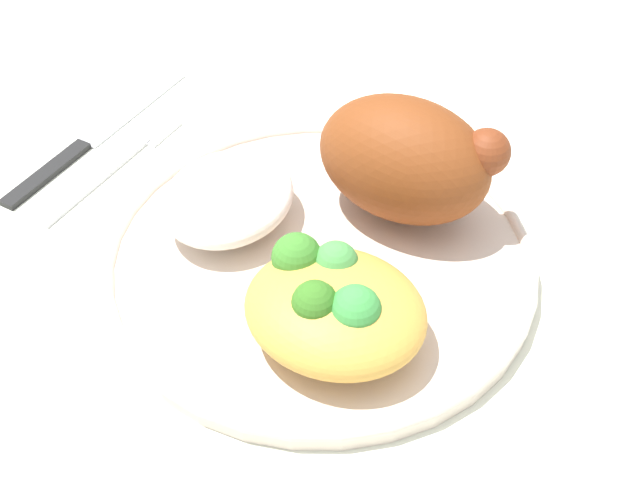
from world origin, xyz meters
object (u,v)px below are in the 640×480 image
plate (320,260)px  fork (117,162)px  rice_pile (225,201)px  knife (83,143)px  roasted_chicken (407,159)px  mac_cheese_with_broccoli (333,306)px

plate → fork: 0.18m
rice_pile → fork: 0.12m
knife → roasted_chicken: bearing=8.6°
knife → fork: bearing=-7.3°
roasted_chicken → knife: bearing=-171.4°
plate → knife: 0.21m
mac_cheese_with_broccoli → knife: (-0.25, 0.08, -0.03)m
roasted_chicken → rice_pile: roasted_chicken is taller
roasted_chicken → fork: roasted_chicken is taller
plate → fork: size_ratio=1.89×
roasted_chicken → plate: bearing=-113.9°
rice_pile → mac_cheese_with_broccoli: (0.10, -0.05, 0.01)m
roasted_chicken → knife: size_ratio=0.62×
fork → knife: (-0.03, 0.00, 0.00)m
rice_pile → knife: bearing=168.6°
fork → knife: knife is taller
rice_pile → mac_cheese_with_broccoli: mac_cheese_with_broccoli is taller
rice_pile → fork: size_ratio=0.65×
knife → plate: bearing=-6.9°
rice_pile → mac_cheese_with_broccoli: bearing=-25.4°
rice_pile → knife: rice_pile is taller
plate → mac_cheese_with_broccoli: 0.07m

